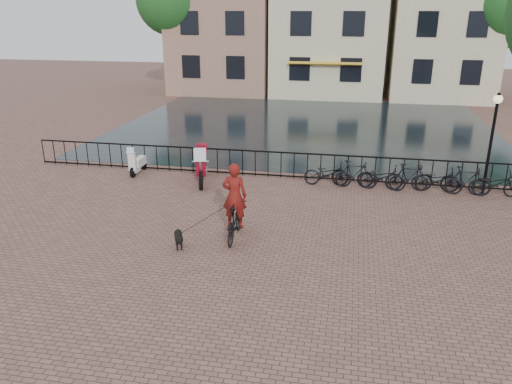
% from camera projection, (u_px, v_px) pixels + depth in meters
% --- Properties ---
extents(ground, '(100.00, 100.00, 0.00)m').
position_uv_depth(ground, '(232.00, 283.00, 11.75)').
color(ground, brown).
rests_on(ground, ground).
extents(canal_water, '(20.00, 20.00, 0.00)m').
position_uv_depth(canal_water, '(305.00, 126.00, 27.70)').
color(canal_water, black).
rests_on(canal_water, ground).
extents(railing, '(20.00, 0.05, 1.02)m').
position_uv_depth(railing, '(281.00, 165.00, 18.95)').
color(railing, black).
rests_on(railing, ground).
extents(canal_house_left, '(7.50, 9.00, 12.80)m').
position_uv_depth(canal_house_left, '(227.00, 5.00, 38.56)').
color(canal_house_left, '#85634D').
rests_on(canal_house_left, ground).
extents(canal_house_mid, '(8.00, 9.50, 11.80)m').
position_uv_depth(canal_house_mid, '(331.00, 12.00, 37.30)').
color(canal_house_mid, '#C1B992').
rests_on(canal_house_mid, ground).
extents(canal_house_right, '(7.00, 9.00, 13.30)m').
position_uv_depth(canal_house_right, '(444.00, 1.00, 35.61)').
color(canal_house_right, '#BAAD8A').
rests_on(canal_house_right, ground).
extents(tree_far_left, '(5.04, 5.04, 9.27)m').
position_uv_depth(tree_far_left, '(171.00, 0.00, 36.31)').
color(tree_far_left, black).
rests_on(tree_far_left, ground).
extents(tree_far_right, '(4.76, 4.76, 8.76)m').
position_uv_depth(tree_far_right, '(508.00, 5.00, 32.32)').
color(tree_far_right, black).
rests_on(tree_far_right, ground).
extents(lamp_post, '(0.30, 0.30, 3.45)m').
position_uv_depth(lamp_post, '(493.00, 127.00, 16.65)').
color(lamp_post, black).
rests_on(lamp_post, ground).
extents(cyclist, '(0.82, 1.90, 2.57)m').
position_uv_depth(cyclist, '(235.00, 206.00, 13.68)').
color(cyclist, black).
rests_on(cyclist, ground).
extents(dog, '(0.52, 0.79, 0.51)m').
position_uv_depth(dog, '(179.00, 239.00, 13.40)').
color(dog, black).
rests_on(dog, ground).
extents(motorcycle, '(1.10, 2.29, 1.59)m').
position_uv_depth(motorcycle, '(201.00, 161.00, 18.37)').
color(motorcycle, maroon).
rests_on(motorcycle, ground).
extents(scooter, '(0.39, 1.33, 1.23)m').
position_uv_depth(scooter, '(138.00, 158.00, 19.43)').
color(scooter, silver).
rests_on(scooter, ground).
extents(parked_bike_0, '(1.73, 0.64, 0.90)m').
position_uv_depth(parked_bike_0, '(328.00, 174.00, 18.09)').
color(parked_bike_0, black).
rests_on(parked_bike_0, ground).
extents(parked_bike_1, '(1.71, 0.67, 1.00)m').
position_uv_depth(parked_bike_1, '(354.00, 174.00, 17.91)').
color(parked_bike_1, black).
rests_on(parked_bike_1, ground).
extents(parked_bike_2, '(1.79, 0.88, 0.90)m').
position_uv_depth(parked_bike_2, '(381.00, 177.00, 17.76)').
color(parked_bike_2, black).
rests_on(parked_bike_2, ground).
extents(parked_bike_3, '(1.71, 0.67, 1.00)m').
position_uv_depth(parked_bike_3, '(409.00, 177.00, 17.57)').
color(parked_bike_3, black).
rests_on(parked_bike_3, ground).
extents(parked_bike_4, '(1.78, 0.81, 0.90)m').
position_uv_depth(parked_bike_4, '(437.00, 180.00, 17.42)').
color(parked_bike_4, black).
rests_on(parked_bike_4, ground).
extents(parked_bike_5, '(1.72, 0.73, 1.00)m').
position_uv_depth(parked_bike_5, '(466.00, 181.00, 17.23)').
color(parked_bike_5, black).
rests_on(parked_bike_5, ground).
extents(parked_bike_6, '(1.72, 0.62, 0.90)m').
position_uv_depth(parked_bike_6, '(495.00, 184.00, 17.08)').
color(parked_bike_6, black).
rests_on(parked_bike_6, ground).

